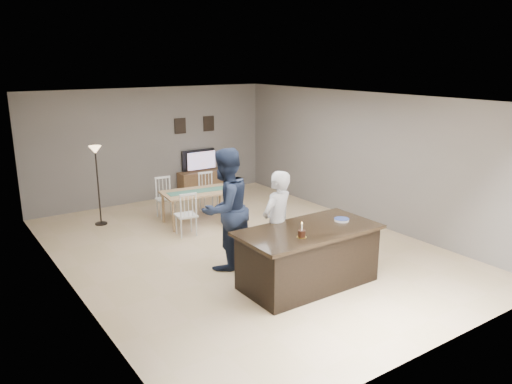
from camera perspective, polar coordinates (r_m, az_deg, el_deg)
floor at (r=9.14m, az=-1.46°, el=-6.47°), size 8.00×8.00×0.00m
room_shell at (r=8.66m, az=-1.53°, el=3.91°), size 8.00×8.00×8.00m
kitchen_island at (r=7.63m, az=5.97°, el=-7.34°), size 2.15×1.10×0.90m
tv_console at (r=12.73m, az=-6.19°, el=1.09°), size 1.20×0.40×0.60m
television at (r=12.67m, az=-6.41°, el=3.62°), size 0.91×0.12×0.53m
tv_screen_glow at (r=12.60m, az=-6.24°, el=3.59°), size 0.78×0.00×0.78m
picture_frames at (r=12.62m, az=-7.02°, el=7.64°), size 1.10×0.02×0.38m
doorway at (r=5.52m, az=-14.80°, el=-7.74°), size 0.00×2.10×2.65m
woman at (r=7.78m, az=2.41°, el=-3.69°), size 0.71×0.57×1.70m
man at (r=8.07m, az=-3.51°, el=-1.96°), size 1.14×0.99×1.99m
birthday_cake at (r=7.10m, az=5.25°, el=-4.76°), size 0.14×0.14×0.22m
plate_stack at (r=7.88m, az=9.76°, el=-3.14°), size 0.23×0.23×0.04m
dining_table at (r=10.46m, az=-6.67°, el=-0.52°), size 1.56×1.78×0.88m
floor_lamp at (r=10.60m, az=-17.79°, el=3.07°), size 0.25×0.25×1.65m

